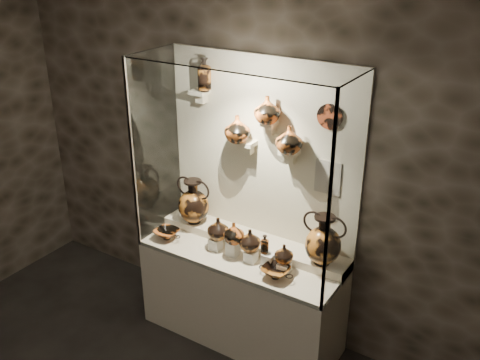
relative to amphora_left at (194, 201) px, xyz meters
name	(u,v)px	position (x,y,z in m)	size (l,w,h in m)	color
wall_back	(263,154)	(0.57, 0.19, 0.50)	(5.00, 0.02, 3.20)	#2E271D
plinth	(241,297)	(0.57, -0.13, -0.70)	(1.70, 0.60, 0.80)	beige
front_tier	(242,255)	(0.57, -0.13, -0.29)	(1.68, 0.58, 0.03)	beige
rear_tier	(253,242)	(0.57, 0.05, -0.25)	(1.70, 0.25, 0.10)	beige
back_panel	(262,154)	(0.57, 0.19, 0.50)	(1.70, 0.03, 1.60)	beige
glass_front	(220,181)	(0.57, -0.42, 0.50)	(1.70, 0.01, 1.60)	white
glass_left	(156,146)	(-0.28, -0.13, 0.50)	(0.01, 0.60, 1.60)	white
glass_right	(347,193)	(1.42, -0.13, 0.50)	(0.01, 0.60, 1.60)	white
glass_top	(242,62)	(0.57, -0.13, 1.29)	(1.70, 0.60, 0.01)	white
frame_post_left	(133,157)	(-0.27, -0.42, 0.50)	(0.02, 0.02, 1.60)	gray
frame_post_right	(329,209)	(1.41, -0.42, 0.50)	(0.02, 0.02, 1.60)	gray
pedestal_a	(216,244)	(0.35, -0.18, -0.22)	(0.09, 0.09, 0.10)	silver
pedestal_b	(233,248)	(0.52, -0.18, -0.21)	(0.09, 0.09, 0.13)	silver
pedestal_c	(251,256)	(0.69, -0.18, -0.23)	(0.09, 0.09, 0.09)	silver
pedestal_d	(269,260)	(0.85, -0.18, -0.21)	(0.09, 0.09, 0.12)	silver
pedestal_e	(284,268)	(0.99, -0.18, -0.23)	(0.09, 0.09, 0.08)	silver
bracket_ul	(200,92)	(0.02, 0.11, 0.95)	(0.14, 0.12, 0.04)	beige
bracket_ca	(247,143)	(0.47, 0.11, 0.60)	(0.14, 0.12, 0.04)	beige
bracket_cb	(270,123)	(0.67, 0.11, 0.80)	(0.10, 0.12, 0.04)	beige
bracket_cc	(290,152)	(0.85, 0.11, 0.60)	(0.14, 0.12, 0.04)	beige
amphora_left	(194,201)	(0.00, 0.00, 0.00)	(0.33, 0.33, 0.41)	#A45D1F
amphora_right	(323,240)	(1.22, 0.00, 0.00)	(0.33, 0.33, 0.41)	#A45D1F
jug_a	(218,228)	(0.37, -0.16, -0.08)	(0.18, 0.18, 0.19)	#A45D1F
jug_b	(234,233)	(0.54, -0.19, -0.05)	(0.17, 0.17, 0.18)	#BD5A21
jug_c	(250,240)	(0.67, -0.16, -0.09)	(0.17, 0.17, 0.18)	#A45D1F
jug_e	(284,253)	(0.98, -0.16, -0.12)	(0.15, 0.15, 0.15)	#A45D1F
lekythos_small	(265,243)	(0.82, -0.18, -0.07)	(0.08, 0.08, 0.18)	#BD5A21
kylix_left	(167,233)	(-0.10, -0.26, -0.22)	(0.26, 0.22, 0.11)	#BD5A21
kylix_right	(276,271)	(0.97, -0.27, -0.22)	(0.27, 0.23, 0.11)	#A45D1F
lekythos_tall	(205,73)	(0.08, 0.10, 1.11)	(0.12, 0.12, 0.30)	#A45D1F
ovoid_vase_a	(237,129)	(0.41, 0.06, 0.72)	(0.21, 0.21, 0.22)	#BD5A21
ovoid_vase_b	(267,110)	(0.68, 0.06, 0.92)	(0.20, 0.20, 0.21)	#BD5A21
ovoid_vase_c	(289,139)	(0.87, 0.06, 0.72)	(0.20, 0.20, 0.21)	#BD5A21
wall_plate	(330,117)	(1.13, 0.16, 0.91)	(0.19, 0.19, 0.02)	#9B3D1E
info_placard	(327,177)	(1.15, 0.17, 0.44)	(0.20, 0.01, 0.27)	beige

